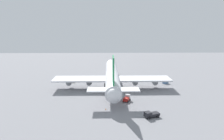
{
  "coord_description": "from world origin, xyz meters",
  "views": [
    {
      "loc": [
        -104.67,
        2.03,
        30.51
      ],
      "look_at": [
        0.0,
        0.0,
        8.59
      ],
      "focal_mm": 34.57,
      "sensor_mm": 36.0,
      "label": 1
    }
  ],
  "objects_px": {
    "cargo_loader": "(151,114)",
    "cargo_container_fore": "(165,82)",
    "safety_cone_tail": "(106,109)",
    "fuel_truck": "(127,98)",
    "maintenance_van": "(71,80)",
    "safety_cone_nose": "(114,73)",
    "cargo_airplane": "(112,76)"
  },
  "relations": [
    {
      "from": "cargo_loader",
      "to": "cargo_container_fore",
      "type": "xyz_separation_m",
      "value": [
        42.71,
        -16.13,
        -0.15
      ]
    },
    {
      "from": "fuel_truck",
      "to": "safety_cone_nose",
      "type": "relative_size",
      "value": 6.14
    },
    {
      "from": "cargo_airplane",
      "to": "cargo_loader",
      "type": "height_order",
      "value": "cargo_airplane"
    },
    {
      "from": "cargo_airplane",
      "to": "fuel_truck",
      "type": "bearing_deg",
      "value": -164.86
    },
    {
      "from": "cargo_container_fore",
      "to": "fuel_truck",
      "type": "bearing_deg",
      "value": 139.5
    },
    {
      "from": "cargo_airplane",
      "to": "safety_cone_tail",
      "type": "height_order",
      "value": "cargo_airplane"
    },
    {
      "from": "fuel_truck",
      "to": "maintenance_van",
      "type": "xyz_separation_m",
      "value": [
        30.8,
        27.94,
        -0.14
      ]
    },
    {
      "from": "fuel_truck",
      "to": "safety_cone_nose",
      "type": "bearing_deg",
      "value": 4.55
    },
    {
      "from": "fuel_truck",
      "to": "safety_cone_tail",
      "type": "bearing_deg",
      "value": 136.5
    },
    {
      "from": "cargo_airplane",
      "to": "safety_cone_nose",
      "type": "bearing_deg",
      "value": -2.93
    },
    {
      "from": "cargo_container_fore",
      "to": "safety_cone_nose",
      "type": "relative_size",
      "value": 4.89
    },
    {
      "from": "maintenance_van",
      "to": "cargo_container_fore",
      "type": "xyz_separation_m",
      "value": [
        -4.0,
        -50.83,
        -0.11
      ]
    },
    {
      "from": "maintenance_van",
      "to": "cargo_container_fore",
      "type": "relative_size",
      "value": 1.21
    },
    {
      "from": "cargo_airplane",
      "to": "cargo_loader",
      "type": "xyz_separation_m",
      "value": [
        -36.85,
        -12.42,
        -4.57
      ]
    },
    {
      "from": "cargo_container_fore",
      "to": "safety_cone_tail",
      "type": "bearing_deg",
      "value": 138.72
    },
    {
      "from": "cargo_loader",
      "to": "safety_cone_nose",
      "type": "distance_m",
      "value": 68.26
    },
    {
      "from": "cargo_airplane",
      "to": "safety_cone_nose",
      "type": "relative_size",
      "value": 96.6
    },
    {
      "from": "maintenance_van",
      "to": "safety_cone_tail",
      "type": "height_order",
      "value": "maintenance_van"
    },
    {
      "from": "cargo_loader",
      "to": "safety_cone_tail",
      "type": "xyz_separation_m",
      "value": [
        6.91,
        15.3,
        -0.81
      ]
    },
    {
      "from": "cargo_loader",
      "to": "safety_cone_tail",
      "type": "bearing_deg",
      "value": 65.68
    },
    {
      "from": "safety_cone_nose",
      "to": "cargo_container_fore",
      "type": "bearing_deg",
      "value": -132.44
    },
    {
      "from": "cargo_airplane",
      "to": "fuel_truck",
      "type": "distance_m",
      "value": 22.15
    },
    {
      "from": "cargo_airplane",
      "to": "fuel_truck",
      "type": "xyz_separation_m",
      "value": [
        -20.94,
        -5.66,
        -4.48
      ]
    },
    {
      "from": "cargo_loader",
      "to": "fuel_truck",
      "type": "xyz_separation_m",
      "value": [
        15.91,
        6.76,
        0.09
      ]
    },
    {
      "from": "safety_cone_tail",
      "to": "fuel_truck",
      "type": "bearing_deg",
      "value": -43.5
    },
    {
      "from": "cargo_airplane",
      "to": "safety_cone_nose",
      "type": "height_order",
      "value": "cargo_airplane"
    },
    {
      "from": "cargo_container_fore",
      "to": "safety_cone_nose",
      "type": "distance_m",
      "value": 36.57
    },
    {
      "from": "fuel_truck",
      "to": "safety_cone_tail",
      "type": "distance_m",
      "value": 12.44
    },
    {
      "from": "cargo_loader",
      "to": "safety_cone_tail",
      "type": "relative_size",
      "value": 9.88
    },
    {
      "from": "maintenance_van",
      "to": "safety_cone_nose",
      "type": "bearing_deg",
      "value": -49.08
    },
    {
      "from": "cargo_loader",
      "to": "maintenance_van",
      "type": "bearing_deg",
      "value": 36.61
    },
    {
      "from": "fuel_truck",
      "to": "cargo_container_fore",
      "type": "relative_size",
      "value": 1.26
    }
  ]
}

